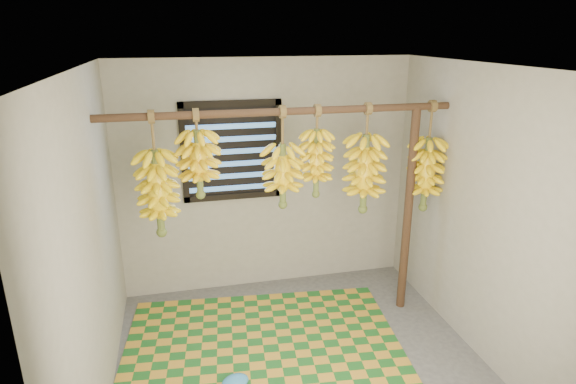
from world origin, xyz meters
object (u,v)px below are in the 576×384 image
object	(u,v)px
banana_bunch_c	(283,176)
banana_bunch_e	(365,174)
banana_bunch_f	(426,174)
banana_bunch_b	(199,164)
banana_bunch_d	(316,163)
woven_mat	(264,353)
banana_bunch_a	(158,193)
plastic_bag	(235,382)
support_post	(408,213)

from	to	relation	value
banana_bunch_c	banana_bunch_e	bearing A→B (deg)	-0.00
banana_bunch_e	banana_bunch_f	xyz separation A→B (m)	(0.61, 0.00, -0.05)
banana_bunch_e	banana_bunch_f	distance (m)	0.61
banana_bunch_b	banana_bunch_d	size ratio (longest dim) A/B	0.91
woven_mat	banana_bunch_c	xyz separation A→B (m)	(0.27, 0.44, 1.44)
woven_mat	banana_bunch_e	world-z (taller)	banana_bunch_e
banana_bunch_a	banana_bunch_d	world-z (taller)	same
plastic_bag	banana_bunch_d	size ratio (longest dim) A/B	0.27
plastic_bag	banana_bunch_b	size ratio (longest dim) A/B	0.30
banana_bunch_c	banana_bunch_d	xyz separation A→B (m)	(0.30, -0.00, 0.09)
banana_bunch_d	banana_bunch_e	bearing A→B (deg)	0.00
banana_bunch_f	banana_bunch_c	bearing A→B (deg)	180.00
support_post	banana_bunch_c	bearing A→B (deg)	180.00
woven_mat	banana_bunch_b	xyz separation A→B (m)	(-0.44, 0.44, 1.59)
plastic_bag	banana_bunch_f	distance (m)	2.46
plastic_bag	banana_bunch_c	bearing A→B (deg)	54.81
woven_mat	banana_bunch_f	size ratio (longest dim) A/B	2.34
banana_bunch_a	banana_bunch_b	size ratio (longest dim) A/B	1.42
banana_bunch_b	banana_bunch_d	world-z (taller)	same
woven_mat	plastic_bag	size ratio (longest dim) A/B	10.82
banana_bunch_b	banana_bunch_c	size ratio (longest dim) A/B	0.83
plastic_bag	banana_bunch_b	bearing A→B (deg)	100.03
banana_bunch_c	banana_bunch_e	distance (m)	0.75
plastic_bag	banana_bunch_f	world-z (taller)	banana_bunch_f
woven_mat	banana_bunch_a	size ratio (longest dim) A/B	2.30
woven_mat	plastic_bag	bearing A→B (deg)	-129.51
support_post	banana_bunch_d	distance (m)	1.06
banana_bunch_a	banana_bunch_b	xyz separation A→B (m)	(0.34, 0.00, 0.23)
banana_bunch_b	banana_bunch_e	distance (m)	1.47
banana_bunch_a	banana_bunch_c	xyz separation A→B (m)	(1.04, 0.00, 0.08)
banana_bunch_d	woven_mat	bearing A→B (deg)	-142.22
plastic_bag	banana_bunch_c	xyz separation A→B (m)	(0.56, 0.80, 1.39)
woven_mat	banana_bunch_d	bearing A→B (deg)	37.78
woven_mat	banana_bunch_c	distance (m)	1.53
plastic_bag	banana_bunch_d	world-z (taller)	banana_bunch_d
banana_bunch_a	banana_bunch_e	bearing A→B (deg)	0.00
banana_bunch_b	banana_bunch_f	size ratio (longest dim) A/B	0.72
plastic_bag	banana_bunch_a	size ratio (longest dim) A/B	0.21
woven_mat	banana_bunch_e	bearing A→B (deg)	23.33
banana_bunch_a	banana_bunch_c	size ratio (longest dim) A/B	1.18
woven_mat	plastic_bag	distance (m)	0.47
support_post	banana_bunch_c	distance (m)	1.29
support_post	banana_bunch_e	world-z (taller)	banana_bunch_e
support_post	woven_mat	size ratio (longest dim) A/B	0.83
plastic_bag	banana_bunch_a	distance (m)	1.61
plastic_bag	banana_bunch_b	world-z (taller)	banana_bunch_b
banana_bunch_e	banana_bunch_f	size ratio (longest dim) A/B	0.97
plastic_bag	banana_bunch_a	xyz separation A→B (m)	(-0.48, 0.80, 1.32)
woven_mat	banana_bunch_d	distance (m)	1.70
plastic_bag	banana_bunch_d	xyz separation A→B (m)	(0.86, 0.80, 1.49)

